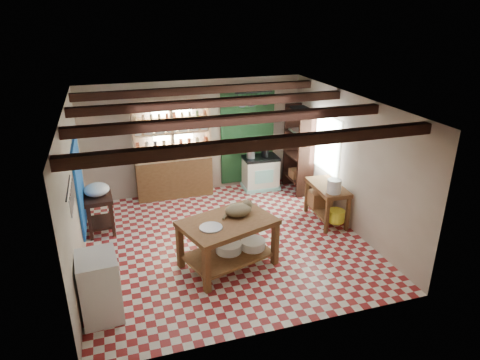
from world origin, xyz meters
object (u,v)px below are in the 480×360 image
object	(u,v)px
work_table	(228,243)
right_counter	(326,203)
stove	(261,173)
prep_table	(100,213)
cat	(238,210)
white_cabinet	(100,287)

from	to	relation	value
work_table	right_counter	size ratio (longest dim) A/B	1.37
work_table	right_counter	bearing A→B (deg)	4.23
stove	right_counter	bearing A→B (deg)	-68.72
prep_table	right_counter	xyz separation A→B (m)	(4.38, -0.94, 0.01)
work_table	cat	world-z (taller)	cat
stove	cat	distance (m)	3.20
cat	work_table	bearing A→B (deg)	-178.69
work_table	cat	bearing A→B (deg)	11.31
prep_table	cat	bearing A→B (deg)	-41.16
work_table	white_cabinet	distance (m)	2.16
prep_table	cat	distance (m)	2.92
prep_table	right_counter	distance (m)	4.48
stove	prep_table	bearing A→B (deg)	-162.64
stove	cat	bearing A→B (deg)	-115.26
stove	prep_table	size ratio (longest dim) A/B	1.08
work_table	prep_table	distance (m)	2.78
work_table	cat	xyz separation A→B (m)	(0.22, 0.12, 0.52)
work_table	stove	world-z (taller)	work_table
stove	white_cabinet	world-z (taller)	white_cabinet
prep_table	white_cabinet	xyz separation A→B (m)	(-0.02, -2.59, 0.11)
right_counter	stove	bearing A→B (deg)	112.24
prep_table	white_cabinet	size ratio (longest dim) A/B	0.78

